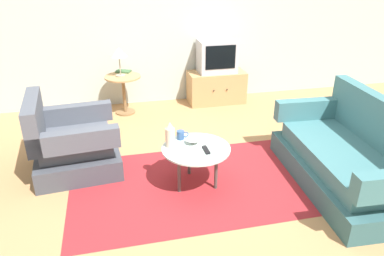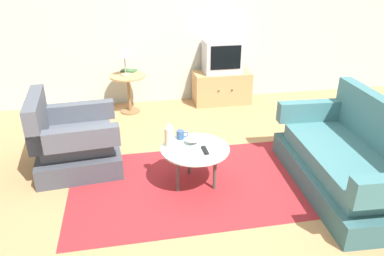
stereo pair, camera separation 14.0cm
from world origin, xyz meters
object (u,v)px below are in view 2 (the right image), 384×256
Objects in this scene: tv_stand at (222,87)px; tv_remote_dark at (205,150)px; bowl at (192,141)px; armchair at (73,143)px; book at (129,71)px; mug at (181,135)px; vase at (169,135)px; table_lamp at (124,53)px; couch at (350,162)px; side_table at (128,86)px; coffee_table at (195,151)px; television at (222,56)px; tv_remote_silver at (183,153)px.

tv_stand reaches higher than tv_remote_dark.
tv_stand is 2.41m from bowl.
armchair is 3.74× the size of book.
vase is at bearing -133.40° from mug.
tv_stand is at bearing 5.30° from table_lamp.
couch reaches higher than book.
mug is (1.18, -0.38, 0.18)m from armchair.
couch is at bearing -49.27° from side_table.
coffee_table is 2.34m from table_lamp.
book is at bearing 104.24° from bowl.
mug is at bearing -115.72° from television.
tv_stand is at bearing 68.72° from coffee_table.
couch is at bearing -27.32° from book.
television is at bearing 68.87° from coffee_table.
book is at bearing 103.86° from coffee_table.
vase is 0.25m from tv_remote_silver.
side_table reaches higher than coffee_table.
book is (-0.58, 2.29, 0.15)m from bowl.
tv_stand is 1.70m from table_lamp.
tv_remote_silver is at bearing 84.87° from couch.
armchair reaches higher than tv_remote_dark.
table_lamp is 2.86× the size of bowl.
coffee_table is at bearing -111.28° from tv_stand.
tv_remote_dark is 0.93× the size of tv_remote_silver.
couch is 1.73m from tv_remote_silver.
coffee_table is 0.18m from tv_remote_silver.
tv_remote_dark reaches higher than coffee_table.
bowl is at bearing 95.09° from coffee_table.
side_table is at bearing 106.21° from bowl.
vase is 0.22m from mug.
coffee_table is at bearing -111.13° from television.
mug is at bearing 73.94° from couch.
book is (-1.50, 0.04, -0.17)m from television.
mug is at bearing -75.49° from side_table.
bowl is at bearing -73.79° from side_table.
mug is (0.14, 0.15, -0.08)m from vase.
armchair reaches higher than vase.
armchair is 1.20m from vase.
book reaches higher than mug.
vase reaches higher than tv_remote_silver.
book reaches higher than tv_remote_silver.
vase reaches higher than side_table.
bowl is (0.60, -2.08, 0.03)m from side_table.
coffee_table is 1.19× the size of side_table.
tv_remote_silver is 0.68× the size of book.
armchair reaches higher than bowl.
tv_stand is 2.65m from tv_remote_silver.
side_table is 2.17m from bowl.
book is at bearing 83.18° from side_table.
mug is (-1.68, 0.59, 0.19)m from couch.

